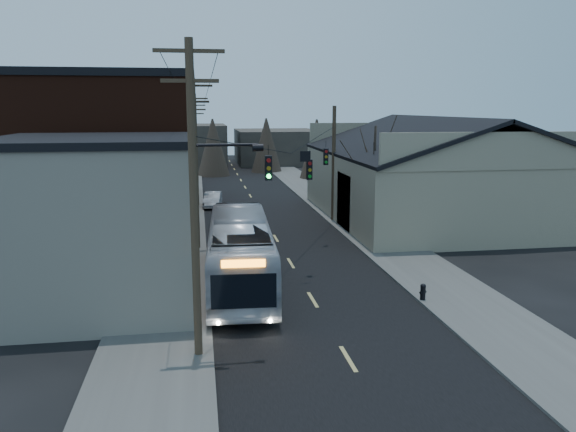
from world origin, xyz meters
The scene contains 15 objects.
ground centered at (0.00, 0.00, 0.00)m, with size 160.00×160.00×0.00m, color black.
road_surface centered at (0.00, 30.00, 0.01)m, with size 9.00×110.00×0.02m, color black.
sidewalk_left centered at (-6.50, 30.00, 0.06)m, with size 4.00×110.00×0.12m, color #474744.
sidewalk_right centered at (6.50, 30.00, 0.06)m, with size 4.00×110.00×0.12m, color #474744.
building_clapboard centered at (-9.00, 9.00, 3.50)m, with size 8.00×8.00×7.00m, color #6D655B.
building_brick centered at (-10.00, 20.00, 5.00)m, with size 10.00×12.00×10.00m, color black.
building_left_far centered at (-9.50, 36.00, 3.50)m, with size 9.00×14.00×7.00m, color #332D29.
warehouse centered at (13.00, 25.00, 2.70)m, with size 16.16×20.60×7.73m.
building_far_left centered at (-6.00, 65.00, 3.00)m, with size 10.00×12.00×6.00m, color #332D29.
building_far_right centered at (7.00, 70.00, 2.50)m, with size 12.00×14.00×5.00m, color #332D29.
bare_tree centered at (6.50, 20.00, 3.60)m, with size 0.40×0.40×7.20m, color black.
utility_lines centered at (-3.11, 24.14, 4.95)m, with size 11.24×45.28×10.50m.
bus centered at (-3.00, 10.49, 1.67)m, with size 2.80×11.98×3.34m, color #B3B6BF.
parked_car centered at (-3.72, 32.48, 0.64)m, with size 1.35×3.88×1.28m, color #A4A6AC.
fire_hydrant centered at (4.70, 6.99, 0.51)m, with size 0.35×0.25×0.72m.
Camera 1 is at (-4.81, -15.18, 8.39)m, focal length 35.00 mm.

